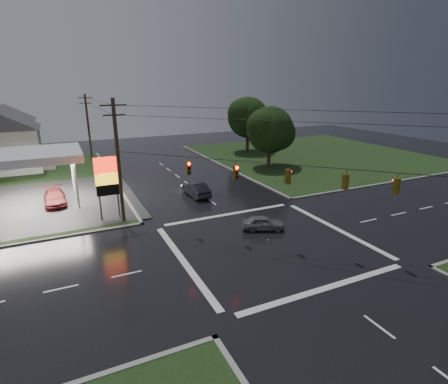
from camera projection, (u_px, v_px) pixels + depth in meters
name	position (u px, v px, depth m)	size (l,w,h in m)	color
ground	(267.00, 243.00, 27.78)	(120.00, 120.00, 0.00)	black
grass_ne	(315.00, 155.00, 60.78)	(36.00, 36.00, 0.08)	black
pylon_sign	(107.00, 178.00, 31.34)	(2.00, 0.35, 6.00)	#59595E
utility_pole_nw	(118.00, 160.00, 30.37)	(2.20, 0.32, 11.00)	#382619
utility_pole_n	(88.00, 127.00, 55.01)	(2.20, 0.32, 10.50)	#382619
traffic_signals	(271.00, 164.00, 25.82)	(26.87, 26.87, 1.47)	black
house_near	(4.00, 140.00, 48.94)	(11.05, 8.48, 8.60)	silver
house_far	(5.00, 130.00, 58.87)	(11.05, 8.48, 8.60)	silver
tree_ne_near	(271.00, 130.00, 50.83)	(7.99, 6.80, 8.98)	black
tree_ne_far	(249.00, 117.00, 62.21)	(8.46, 7.20, 9.80)	black
car_north	(196.00, 189.00, 39.02)	(1.67, 4.79, 1.58)	black
car_crossing	(263.00, 223.00, 30.15)	(1.46, 3.64, 1.24)	slate
car_pump	(55.00, 198.00, 36.23)	(2.08, 5.11, 1.48)	#541314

